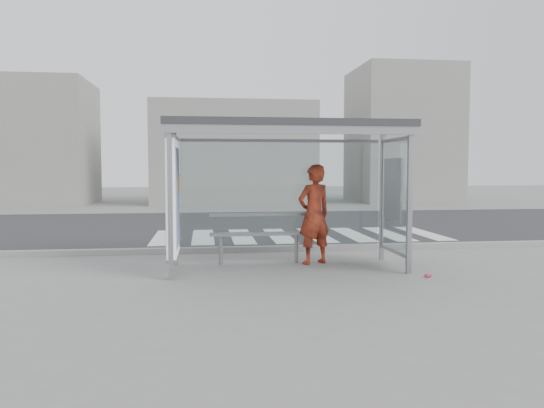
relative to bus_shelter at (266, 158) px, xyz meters
The scene contains 11 objects.
ground 2.02m from the bus_shelter, ahead, with size 80.00×80.00×0.00m, color slate.
road 7.22m from the bus_shelter, 86.94° to the left, with size 30.00×10.00×0.01m, color #262628.
curb 2.72m from the bus_shelter, 78.88° to the left, with size 30.00×0.18×0.12m, color gray.
crosswalk 5.05m from the bus_shelter, 72.83° to the left, with size 7.55×3.00×0.00m.
bus_shelter is the anchor object (origin of this frame).
building_left 20.38m from the bus_shelter, 118.23° to the left, with size 6.00×5.00×6.00m, color gray.
building_center 17.95m from the bus_shelter, 88.81° to the left, with size 8.00×5.00×5.00m, color gray.
building_right 20.30m from the bus_shelter, 62.42° to the left, with size 5.00×5.00×7.00m, color gray.
person 1.46m from the bus_shelter, 20.92° to the left, with size 0.68×0.45×1.87m, color #C15E12.
bench 1.51m from the bus_shelter, 97.83° to the left, with size 1.84×0.23×0.95m.
soda_can 3.41m from the bus_shelter, 23.41° to the right, with size 0.07×0.07×0.12m, color #DA4075.
Camera 1 is at (-1.45, -9.29, 1.82)m, focal length 35.00 mm.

